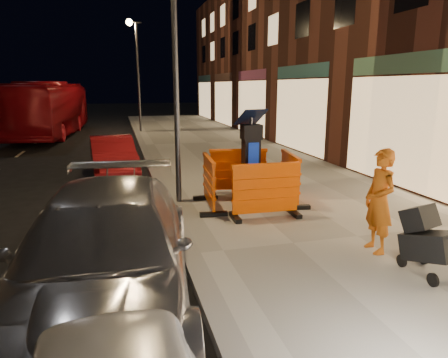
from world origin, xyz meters
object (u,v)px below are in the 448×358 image
object	(u,v)px
barrier_front	(266,191)
barrier_back	(238,171)
barrier_bldgside	(290,178)
car_silver	(109,308)
bus_doubledecker	(52,136)
man	(380,201)
barrier_kerbside	(209,183)
car_red	(114,174)
parking_kiosk	(251,161)
stroller	(430,243)

from	to	relation	value
barrier_front	barrier_back	bearing A→B (deg)	91.39
barrier_back	barrier_bldgside	world-z (taller)	same
barrier_front	car_silver	world-z (taller)	barrier_front
car_silver	bus_doubledecker	xyz separation A→B (m)	(-3.42, 19.36, 0.00)
car_silver	barrier_back	bearing A→B (deg)	61.17
man	barrier_bldgside	bearing A→B (deg)	-174.41
barrier_kerbside	car_red	distance (m)	5.16
car_silver	bus_doubledecker	size ratio (longest dim) A/B	0.48
car_silver	car_red	distance (m)	8.09
car_silver	barrier_kerbside	bearing A→B (deg)	64.58
car_red	man	bearing A→B (deg)	-66.80
car_red	man	world-z (taller)	man
car_silver	car_red	bearing A→B (deg)	95.83
barrier_back	barrier_kerbside	size ratio (longest dim) A/B	1.00
parking_kiosk	man	xyz separation A→B (m)	(1.13, -3.00, -0.16)
car_silver	barrier_front	bearing A→B (deg)	45.06
barrier_front	barrier_bldgside	world-z (taller)	same
barrier_back	bus_doubledecker	world-z (taller)	bus_doubledecker
bus_doubledecker	barrier_back	bearing A→B (deg)	-62.40
barrier_kerbside	stroller	size ratio (longest dim) A/B	1.51
barrier_back	barrier_kerbside	world-z (taller)	same
car_red	barrier_bldgside	bearing A→B (deg)	-54.89
barrier_front	barrier_back	world-z (taller)	same
barrier_front	car_silver	distance (m)	3.97
parking_kiosk	bus_doubledecker	xyz separation A→B (m)	(-6.45, 15.95, -1.15)
barrier_back	car_red	world-z (taller)	barrier_back
man	barrier_kerbside	bearing A→B (deg)	-143.17
barrier_bldgside	man	distance (m)	3.02
barrier_front	barrier_bldgside	xyz separation A→B (m)	(0.95, 0.95, 0.00)
barrier_front	man	size ratio (longest dim) A/B	0.85
barrier_back	barrier_kerbside	distance (m)	1.34
car_silver	stroller	size ratio (longest dim) A/B	5.45
parking_kiosk	car_silver	distance (m)	4.71
barrier_front	car_silver	bearing A→B (deg)	-139.54
car_red	stroller	bearing A→B (deg)	-68.30
barrier_bldgside	bus_doubledecker	xyz separation A→B (m)	(-7.40, 15.95, -0.71)
car_red	bus_doubledecker	world-z (taller)	bus_doubledecker
barrier_kerbside	parking_kiosk	bearing A→B (deg)	-85.61
barrier_bldgside	car_red	world-z (taller)	barrier_bldgside
barrier_back	bus_doubledecker	size ratio (longest dim) A/B	0.13
barrier_kerbside	man	xyz separation A→B (m)	(2.08, -3.00, 0.28)
parking_kiosk	car_silver	size ratio (longest dim) A/B	0.39
barrier_bldgside	stroller	xyz separation A→B (m)	(0.38, -3.90, -0.08)
barrier_back	barrier_bldgside	size ratio (longest dim) A/B	1.00
barrier_kerbside	bus_doubledecker	bearing A→B (deg)	23.42
car_red	stroller	size ratio (longest dim) A/B	3.86
barrier_bldgside	bus_doubledecker	distance (m)	17.60
barrier_bldgside	man	world-z (taller)	man
car_red	car_silver	bearing A→B (deg)	-95.31
barrier_back	man	world-z (taller)	man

